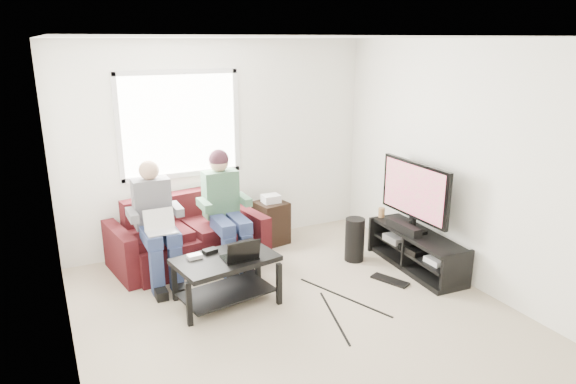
{
  "coord_description": "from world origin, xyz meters",
  "views": [
    {
      "loc": [
        -2.06,
        -3.86,
        2.59
      ],
      "look_at": [
        0.15,
        0.6,
        1.1
      ],
      "focal_mm": 32.0,
      "sensor_mm": 36.0,
      "label": 1
    }
  ],
  "objects_px": {
    "coffee_table": "(226,269)",
    "tv": "(415,192)",
    "sofa": "(187,239)",
    "subwoofer": "(355,240)",
    "end_table": "(271,221)",
    "tv_stand": "(416,252)"
  },
  "relations": [
    {
      "from": "end_table",
      "to": "coffee_table",
      "type": "bearing_deg",
      "value": -130.45
    },
    {
      "from": "sofa",
      "to": "coffee_table",
      "type": "distance_m",
      "value": 1.15
    },
    {
      "from": "tv_stand",
      "to": "tv",
      "type": "xyz_separation_m",
      "value": [
        -0.0,
        0.1,
        0.71
      ]
    },
    {
      "from": "coffee_table",
      "to": "tv",
      "type": "relative_size",
      "value": 0.97
    },
    {
      "from": "subwoofer",
      "to": "tv_stand",
      "type": "bearing_deg",
      "value": -45.01
    },
    {
      "from": "tv",
      "to": "end_table",
      "type": "relative_size",
      "value": 1.67
    },
    {
      "from": "tv_stand",
      "to": "tv",
      "type": "relative_size",
      "value": 1.24
    },
    {
      "from": "sofa",
      "to": "tv_stand",
      "type": "relative_size",
      "value": 1.34
    },
    {
      "from": "tv_stand",
      "to": "tv",
      "type": "bearing_deg",
      "value": 91.47
    },
    {
      "from": "sofa",
      "to": "subwoofer",
      "type": "distance_m",
      "value": 2.02
    },
    {
      "from": "sofa",
      "to": "end_table",
      "type": "xyz_separation_m",
      "value": [
        1.16,
        0.12,
        -0.01
      ]
    },
    {
      "from": "tv_stand",
      "to": "subwoofer",
      "type": "relative_size",
      "value": 2.57
    },
    {
      "from": "end_table",
      "to": "tv",
      "type": "bearing_deg",
      "value": -49.4
    },
    {
      "from": "sofa",
      "to": "subwoofer",
      "type": "height_order",
      "value": "sofa"
    },
    {
      "from": "tv_stand",
      "to": "subwoofer",
      "type": "height_order",
      "value": "subwoofer"
    },
    {
      "from": "subwoofer",
      "to": "tv",
      "type": "bearing_deg",
      "value": -39.02
    },
    {
      "from": "tv",
      "to": "end_table",
      "type": "height_order",
      "value": "tv"
    },
    {
      "from": "sofa",
      "to": "tv_stand",
      "type": "bearing_deg",
      "value": -29.99
    },
    {
      "from": "coffee_table",
      "to": "end_table",
      "type": "height_order",
      "value": "end_table"
    },
    {
      "from": "sofa",
      "to": "tv",
      "type": "relative_size",
      "value": 1.66
    },
    {
      "from": "tv_stand",
      "to": "end_table",
      "type": "relative_size",
      "value": 2.08
    },
    {
      "from": "tv",
      "to": "coffee_table",
      "type": "bearing_deg",
      "value": 177.09
    }
  ]
}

